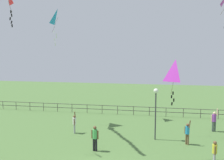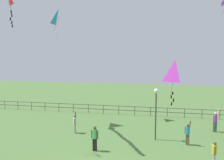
{
  "view_description": "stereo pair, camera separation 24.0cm",
  "coord_description": "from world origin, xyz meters",
  "px_view_note": "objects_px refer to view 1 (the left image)",
  "views": [
    {
      "loc": [
        3.22,
        -12.13,
        6.68
      ],
      "look_at": [
        -0.03,
        5.31,
        4.69
      ],
      "focal_mm": 40.56,
      "sensor_mm": 36.0,
      "label": 1
    },
    {
      "loc": [
        3.46,
        -12.08,
        6.68
      ],
      "look_at": [
        -0.03,
        5.31,
        4.69
      ],
      "focal_mm": 40.56,
      "sensor_mm": 36.0,
      "label": 2
    }
  ],
  "objects_px": {
    "lamppost": "(156,102)",
    "person_1": "(215,152)",
    "kite_6": "(175,72)",
    "person_6": "(95,137)",
    "kite_2": "(58,18)",
    "person_4": "(214,120)",
    "person_0": "(187,132)",
    "person_3": "(74,123)"
  },
  "relations": [
    {
      "from": "lamppost",
      "to": "person_1",
      "type": "bearing_deg",
      "value": -48.02
    },
    {
      "from": "person_1",
      "to": "person_0",
      "type": "bearing_deg",
      "value": 110.25
    },
    {
      "from": "lamppost",
      "to": "person_0",
      "type": "xyz_separation_m",
      "value": [
        2.29,
        -0.63,
        -1.99
      ]
    },
    {
      "from": "kite_6",
      "to": "person_6",
      "type": "bearing_deg",
      "value": 179.96
    },
    {
      "from": "kite_2",
      "to": "kite_6",
      "type": "distance_m",
      "value": 12.38
    },
    {
      "from": "person_0",
      "to": "person_4",
      "type": "distance_m",
      "value": 4.34
    },
    {
      "from": "person_3",
      "to": "person_6",
      "type": "xyz_separation_m",
      "value": [
        2.59,
        -3.34,
        0.11
      ]
    },
    {
      "from": "lamppost",
      "to": "person_6",
      "type": "height_order",
      "value": "lamppost"
    },
    {
      "from": "person_0",
      "to": "person_1",
      "type": "bearing_deg",
      "value": -69.75
    },
    {
      "from": "person_4",
      "to": "kite_6",
      "type": "distance_m",
      "value": 8.22
    },
    {
      "from": "person_4",
      "to": "person_6",
      "type": "relative_size",
      "value": 1.15
    },
    {
      "from": "person_3",
      "to": "person_4",
      "type": "bearing_deg",
      "value": 12.7
    },
    {
      "from": "person_0",
      "to": "person_3",
      "type": "height_order",
      "value": "person_0"
    },
    {
      "from": "kite_2",
      "to": "person_3",
      "type": "bearing_deg",
      "value": -48.16
    },
    {
      "from": "person_1",
      "to": "person_6",
      "type": "height_order",
      "value": "person_6"
    },
    {
      "from": "person_1",
      "to": "person_4",
      "type": "distance_m",
      "value": 6.9
    },
    {
      "from": "kite_6",
      "to": "lamppost",
      "type": "bearing_deg",
      "value": 111.45
    },
    {
      "from": "person_1",
      "to": "person_3",
      "type": "relative_size",
      "value": 0.85
    },
    {
      "from": "person_0",
      "to": "person_3",
      "type": "distance_m",
      "value": 8.89
    },
    {
      "from": "kite_6",
      "to": "person_1",
      "type": "bearing_deg",
      "value": -20.64
    },
    {
      "from": "person_1",
      "to": "person_4",
      "type": "bearing_deg",
      "value": 78.88
    },
    {
      "from": "lamppost",
      "to": "person_3",
      "type": "relative_size",
      "value": 2.23
    },
    {
      "from": "person_6",
      "to": "kite_2",
      "type": "height_order",
      "value": "kite_2"
    },
    {
      "from": "person_6",
      "to": "person_0",
      "type": "bearing_deg",
      "value": 20.84
    },
    {
      "from": "person_6",
      "to": "kite_6",
      "type": "xyz_separation_m",
      "value": [
        5.14,
        -0.0,
        4.42
      ]
    },
    {
      "from": "person_1",
      "to": "kite_6",
      "type": "distance_m",
      "value": 5.18
    },
    {
      "from": "person_0",
      "to": "person_4",
      "type": "height_order",
      "value": "person_4"
    },
    {
      "from": "person_0",
      "to": "person_4",
      "type": "xyz_separation_m",
      "value": [
        2.53,
        3.52,
        0.08
      ]
    },
    {
      "from": "person_1",
      "to": "kite_2",
      "type": "distance_m",
      "value": 16.59
    },
    {
      "from": "person_6",
      "to": "kite_2",
      "type": "relative_size",
      "value": 0.54
    },
    {
      "from": "lamppost",
      "to": "kite_6",
      "type": "relative_size",
      "value": 1.42
    },
    {
      "from": "person_3",
      "to": "person_0",
      "type": "bearing_deg",
      "value": -6.2
    },
    {
      "from": "person_6",
      "to": "person_3",
      "type": "bearing_deg",
      "value": 127.82
    },
    {
      "from": "person_1",
      "to": "person_6",
      "type": "xyz_separation_m",
      "value": [
        -7.44,
        0.87,
        0.13
      ]
    },
    {
      "from": "person_0",
      "to": "person_6",
      "type": "relative_size",
      "value": 1.06
    },
    {
      "from": "lamppost",
      "to": "person_3",
      "type": "height_order",
      "value": "lamppost"
    },
    {
      "from": "kite_6",
      "to": "person_3",
      "type": "bearing_deg",
      "value": 156.62
    },
    {
      "from": "person_3",
      "to": "kite_2",
      "type": "relative_size",
      "value": 0.55
    },
    {
      "from": "lamppost",
      "to": "person_3",
      "type": "xyz_separation_m",
      "value": [
        -6.54,
        0.33,
        -2.02
      ]
    },
    {
      "from": "lamppost",
      "to": "kite_2",
      "type": "xyz_separation_m",
      "value": [
        -8.83,
        2.88,
        6.78
      ]
    },
    {
      "from": "person_0",
      "to": "person_4",
      "type": "bearing_deg",
      "value": 54.3
    },
    {
      "from": "person_1",
      "to": "person_4",
      "type": "xyz_separation_m",
      "value": [
        1.33,
        6.77,
        0.13
      ]
    }
  ]
}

